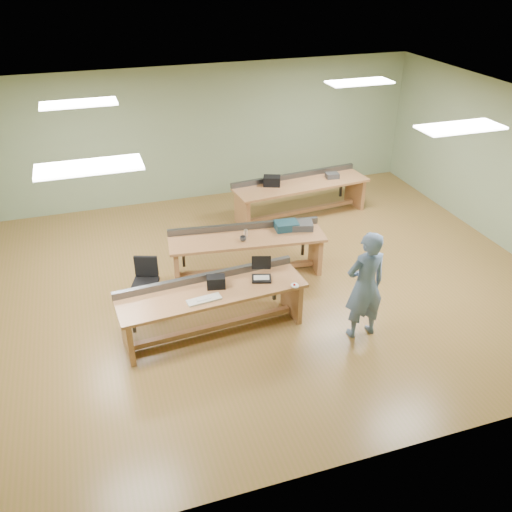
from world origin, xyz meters
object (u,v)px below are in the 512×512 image
Objects in this scene: workbench_back at (300,191)px; parts_bin_teal at (286,226)px; task_chair at (147,289)px; workbench_mid at (247,246)px; parts_bin_grey at (300,226)px; camera_bag at (216,282)px; person at (365,285)px; drinks_can at (246,233)px; workbench_front at (212,301)px; laptop_base at (261,279)px; mug at (243,239)px.

parts_bin_teal is at bearing -124.67° from workbench_back.
workbench_mid is at bearing 33.21° from task_chair.
task_chair is (-1.85, -0.45, -0.25)m from workbench_mid.
camera_bag is at bearing -143.90° from parts_bin_grey.
camera_bag reaches higher than workbench_back.
person is 13.92× the size of drinks_can.
workbench_front is at bearing -135.13° from workbench_back.
drinks_can is (-1.13, 2.22, -0.06)m from person.
workbench_front is 9.74× the size of laptop_base.
person is (2.12, -0.75, 0.31)m from workbench_front.
camera_bag is 2.17× the size of drinks_can.
parts_bin_grey is (0.99, -0.02, 0.26)m from workbench_mid.
parts_bin_teal reaches higher than workbench_mid.
mug is (-0.87, -0.18, -0.03)m from parts_bin_teal.
laptop_base is at bearing -123.37° from parts_bin_teal.
drinks_can is at bearing 145.42° from workbench_mid.
person reaches higher than laptop_base.
drinks_can is at bearing 52.15° from workbench_front.
workbench_back reaches higher than laptop_base.
task_chair is at bearing -152.37° from workbench_back.
workbench_mid is 0.30m from mug.
workbench_back is 27.29× the size of mug.
camera_bag reaches higher than mug.
parts_bin_grey reaches higher than workbench_back.
workbench_front is 0.30m from camera_bag.
person is at bearing -56.12° from workbench_mid.
person is 5.94× the size of laptop_base.
mug is at bearing -138.19° from workbench_back.
mug is (-0.11, -0.14, 0.24)m from workbench_mid.
mug is (-1.23, 2.07, -0.08)m from person.
person reaches higher than mug.
person is 2.50m from drinks_can.
parts_bin_grey is (-0.13, 2.20, -0.06)m from person.
drinks_can is (-0.01, 0.01, 0.26)m from workbench_mid.
drinks_can is at bearing 178.35° from parts_bin_grey.
workbench_back is 3.62× the size of task_chair.
parts_bin_grey is (1.90, 1.39, -0.03)m from camera_bag.
workbench_front reaches higher than laptop_base.
workbench_front is at bearing -139.38° from parts_bin_teal.
workbench_mid is at bearing 51.59° from workbench_front.
drinks_can is at bearing 57.38° from mug.
workbench_mid is (0.99, 1.46, -0.00)m from workbench_front.
parts_bin_teal is 0.90× the size of parts_bin_grey.
workbench_mid is 1.70m from camera_bag.
laptop_base is at bearing -10.80° from task_chair.
camera_bag is 1.50m from mug.
workbench_back is at bearing 67.34° from parts_bin_grey.
person is 2.20m from parts_bin_grey.
workbench_mid is 25.15× the size of mug.
workbench_front is 7.04× the size of parts_bin_teal.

